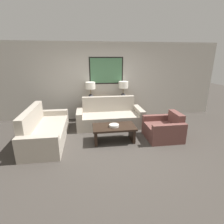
# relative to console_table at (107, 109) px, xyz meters

# --- Properties ---
(ground_plane) EXTENTS (20.00, 20.00, 0.00)m
(ground_plane) POSITION_rel_console_table_xyz_m (0.00, -2.19, -0.37)
(ground_plane) COLOR #3D3833
(back_wall) EXTENTS (8.15, 0.12, 2.65)m
(back_wall) POSITION_rel_console_table_xyz_m (0.00, 0.26, 0.96)
(back_wall) COLOR beige
(back_wall) RESTS_ON ground_plane
(console_table) EXTENTS (1.63, 0.36, 0.74)m
(console_table) POSITION_rel_console_table_xyz_m (0.00, 0.00, 0.00)
(console_table) COLOR brown
(console_table) RESTS_ON ground_plane
(table_lamp_left) EXTENTS (0.34, 0.34, 0.61)m
(table_lamp_left) POSITION_rel_console_table_xyz_m (-0.57, 0.00, 0.79)
(table_lamp_left) COLOR #333338
(table_lamp_left) RESTS_ON console_table
(table_lamp_right) EXTENTS (0.34, 0.34, 0.61)m
(table_lamp_right) POSITION_rel_console_table_xyz_m (0.57, 0.00, 0.79)
(table_lamp_right) COLOR #333338
(table_lamp_right) RESTS_ON console_table
(couch_by_back_wall) EXTENTS (2.09, 0.90, 0.91)m
(couch_by_back_wall) POSITION_rel_console_table_xyz_m (0.00, -0.67, -0.08)
(couch_by_back_wall) COLOR #ADA393
(couch_by_back_wall) RESTS_ON ground_plane
(couch_by_side) EXTENTS (0.90, 2.09, 0.91)m
(couch_by_side) POSITION_rel_console_table_xyz_m (-1.84, -1.53, -0.08)
(couch_by_side) COLOR #ADA393
(couch_by_side) RESTS_ON ground_plane
(coffee_table) EXTENTS (1.11, 0.62, 0.43)m
(coffee_table) POSITION_rel_console_table_xyz_m (-0.03, -1.79, -0.06)
(coffee_table) COLOR black
(coffee_table) RESTS_ON ground_plane
(decorative_bowl) EXTENTS (0.26, 0.26, 0.06)m
(decorative_bowl) POSITION_rel_console_table_xyz_m (-0.04, -1.82, 0.09)
(decorative_bowl) COLOR beige
(decorative_bowl) RESTS_ON coffee_table
(armchair_near_back_wall) EXTENTS (0.90, 0.90, 0.73)m
(armchair_near_back_wall) POSITION_rel_console_table_xyz_m (1.35, -1.80, -0.11)
(armchair_near_back_wall) COLOR brown
(armchair_near_back_wall) RESTS_ON ground_plane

